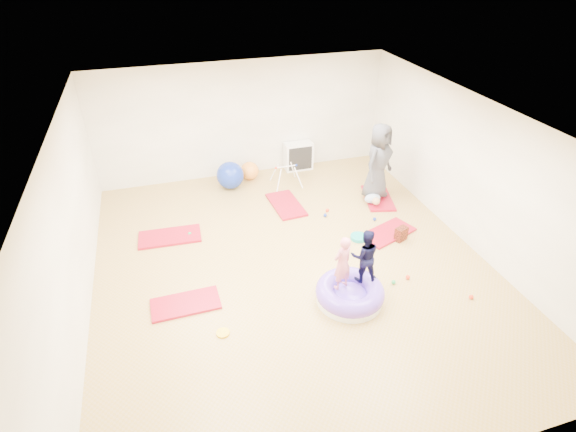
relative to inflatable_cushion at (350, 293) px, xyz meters
name	(u,v)px	position (x,y,z in m)	size (l,w,h in m)	color
room	(293,200)	(-0.63, 1.15, 1.26)	(7.01, 8.01, 2.81)	tan
gym_mat_front_left	(186,304)	(-2.63, 0.67, -0.12)	(1.12, 0.56, 0.05)	maroon
gym_mat_mid_left	(170,237)	(-2.73, 2.72, -0.11)	(1.22, 0.61, 0.05)	maroon
gym_mat_center_back	(286,205)	(-0.13, 3.24, -0.12)	(1.19, 0.59, 0.05)	maroon
gym_mat_right	(388,233)	(1.54, 1.57, -0.12)	(1.12, 0.56, 0.05)	maroon
gym_mat_rear_right	(378,198)	(1.99, 2.91, -0.12)	(1.16, 0.58, 0.05)	maroon
inflatable_cushion	(350,293)	(0.00, 0.00, 0.00)	(1.14, 1.14, 0.36)	white
child_pink	(343,261)	(-0.15, 0.06, 0.68)	(0.36, 0.23, 0.98)	pink
child_navy	(365,254)	(0.27, 0.13, 0.67)	(0.47, 0.37, 0.97)	black
adult_caregiver	(378,162)	(1.92, 2.97, 0.78)	(0.86, 0.56, 1.75)	#404146
infant	(373,199)	(1.75, 2.69, 0.02)	(0.37, 0.38, 0.22)	#9BAFCB
ball_pit_balls	(352,248)	(0.61, 1.27, -0.10)	(4.38, 3.38, 0.08)	#152EA2
exercise_ball_blue	(230,175)	(-1.15, 4.45, 0.18)	(0.65, 0.65, 0.65)	#152EA2
exercise_ball_orange	(250,171)	(-0.61, 4.75, 0.08)	(0.45, 0.45, 0.45)	orange
infant_play_gym	(286,172)	(0.15, 4.16, 0.21)	(0.68, 0.64, 0.52)	white
cube_shelf	(298,156)	(0.72, 4.94, 0.21)	(0.71, 0.35, 0.71)	white
balance_disc	(359,237)	(0.89, 1.58, -0.10)	(0.33, 0.33, 0.07)	#139D98
backpack	(401,234)	(1.67, 1.30, 0.00)	(0.25, 0.15, 0.29)	maroon
yellow_toy	(223,333)	(-2.15, -0.13, -0.12)	(0.21, 0.21, 0.03)	#E4AF00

